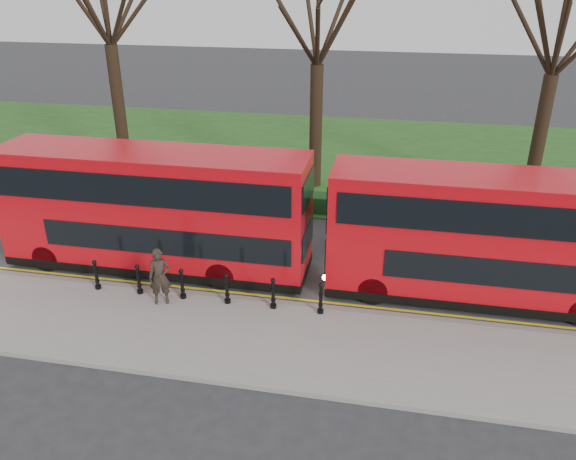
% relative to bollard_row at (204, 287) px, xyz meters
% --- Properties ---
extents(ground, '(120.00, 120.00, 0.00)m').
position_rel_bollard_row_xyz_m(ground, '(-0.19, 1.35, -0.65)').
color(ground, '#28282B').
rests_on(ground, ground).
extents(pavement, '(60.00, 4.00, 0.15)m').
position_rel_bollard_row_xyz_m(pavement, '(-0.19, -1.65, -0.57)').
color(pavement, gray).
rests_on(pavement, ground).
extents(kerb, '(60.00, 0.25, 0.16)m').
position_rel_bollard_row_xyz_m(kerb, '(-0.19, 0.35, -0.57)').
color(kerb, slate).
rests_on(kerb, ground).
extents(grass_verge, '(60.00, 18.00, 0.06)m').
position_rel_bollard_row_xyz_m(grass_verge, '(-0.19, 16.35, -0.62)').
color(grass_verge, '#1C4717').
rests_on(grass_verge, ground).
extents(hedge, '(60.00, 0.90, 0.80)m').
position_rel_bollard_row_xyz_m(hedge, '(-0.19, 8.15, -0.25)').
color(hedge, black).
rests_on(hedge, ground).
extents(yellow_line_outer, '(60.00, 0.10, 0.01)m').
position_rel_bollard_row_xyz_m(yellow_line_outer, '(-0.19, 0.65, -0.64)').
color(yellow_line_outer, yellow).
rests_on(yellow_line_outer, ground).
extents(yellow_line_inner, '(60.00, 0.10, 0.01)m').
position_rel_bollard_row_xyz_m(yellow_line_inner, '(-0.19, 0.85, -0.64)').
color(yellow_line_inner, yellow).
rests_on(yellow_line_inner, ground).
extents(tree_mid, '(6.82, 6.82, 10.66)m').
position_rel_bollard_row_xyz_m(tree_mid, '(1.81, 11.35, 7.10)').
color(tree_mid, black).
rests_on(tree_mid, ground).
extents(tree_right, '(6.67, 6.67, 10.42)m').
position_rel_bollard_row_xyz_m(tree_right, '(11.81, 11.35, 6.92)').
color(tree_right, black).
rests_on(tree_right, ground).
extents(bollard_row, '(7.61, 0.15, 1.00)m').
position_rel_bollard_row_xyz_m(bollard_row, '(0.00, 0.00, 0.00)').
color(bollard_row, black).
rests_on(bollard_row, pavement).
extents(bus_lead, '(10.80, 2.48, 4.30)m').
position_rel_bollard_row_xyz_m(bus_lead, '(-2.45, 2.15, 1.51)').
color(bus_lead, '#BB0A12').
rests_on(bus_lead, ground).
extents(bus_rear, '(10.57, 2.43, 4.20)m').
position_rel_bollard_row_xyz_m(bus_rear, '(8.97, 2.17, 1.47)').
color(bus_rear, '#BB0A12').
rests_on(bus_rear, ground).
extents(pedestrian, '(0.80, 0.65, 1.88)m').
position_rel_bollard_row_xyz_m(pedestrian, '(-1.30, -0.39, 0.44)').
color(pedestrian, '#2B231B').
rests_on(pedestrian, pavement).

